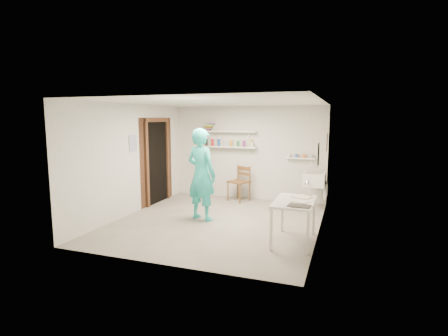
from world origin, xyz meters
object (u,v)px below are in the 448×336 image
(belfast_sink, at_px, (314,179))
(man, at_px, (201,174))
(wall_clock, at_px, (202,158))
(wooden_chair, at_px, (239,182))
(desk_lamp, at_px, (309,184))
(work_table, at_px, (294,221))

(belfast_sink, distance_m, man, 2.70)
(wall_clock, bearing_deg, wooden_chair, 96.42)
(belfast_sink, bearing_deg, desk_lamp, -87.98)
(wall_clock, xyz_separation_m, work_table, (2.07, -0.93, -0.90))
(belfast_sink, xyz_separation_m, wall_clock, (-2.18, -1.45, 0.56))
(wall_clock, distance_m, desk_lamp, 2.33)
(work_table, relative_size, desk_lamp, 8.00)
(work_table, bearing_deg, man, 160.14)
(wall_clock, relative_size, wooden_chair, 0.34)
(wooden_chair, distance_m, desk_lamp, 2.90)
(belfast_sink, relative_size, wall_clock, 1.76)
(wall_clock, height_order, desk_lamp, wall_clock)
(wooden_chair, height_order, work_table, wooden_chair)
(man, relative_size, wall_clock, 5.56)
(belfast_sink, bearing_deg, wall_clock, -146.46)
(wooden_chair, bearing_deg, desk_lamp, -23.52)
(belfast_sink, relative_size, wooden_chair, 0.60)
(man, bearing_deg, belfast_sink, -124.58)
(wooden_chair, bearing_deg, work_table, -31.41)
(belfast_sink, height_order, man, man)
(work_table, xyz_separation_m, desk_lamp, (0.18, 0.43, 0.58))
(work_table, height_order, desk_lamp, desk_lamp)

